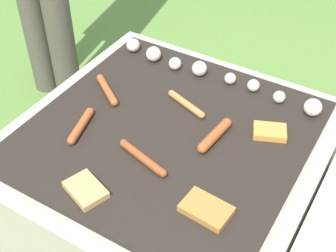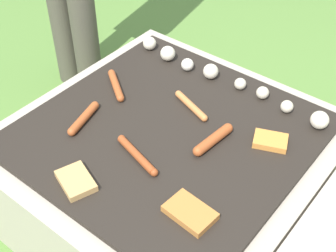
{
  "view_description": "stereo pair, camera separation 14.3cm",
  "coord_description": "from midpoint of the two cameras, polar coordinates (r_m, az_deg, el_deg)",
  "views": [
    {
      "loc": [
        0.55,
        -0.92,
        1.36
      ],
      "look_at": [
        0.0,
        0.0,
        0.41
      ],
      "focal_mm": 50.0,
      "sensor_mm": 36.0,
      "label": 1
    },
    {
      "loc": [
        0.67,
        -0.84,
        1.36
      ],
      "look_at": [
        0.0,
        0.0,
        0.41
      ],
      "focal_mm": 50.0,
      "sensor_mm": 36.0,
      "label": 2
    }
  ],
  "objects": [
    {
      "name": "sausage_front_center",
      "position": [
        1.48,
        -13.31,
        -0.08
      ],
      "size": [
        0.06,
        0.16,
        0.03
      ],
      "color": "#A34C23",
      "rests_on": "grill"
    },
    {
      "name": "bread_slice_left",
      "position": [
        1.22,
        1.32,
        -10.28
      ],
      "size": [
        0.13,
        0.09,
        0.02
      ],
      "color": "#B27033",
      "rests_on": "grill"
    },
    {
      "name": "mushroom_row",
      "position": [
        1.65,
        2.82,
        6.38
      ],
      "size": [
        0.76,
        0.07,
        0.06
      ],
      "color": "beige",
      "rests_on": "grill"
    },
    {
      "name": "bread_slice_right",
      "position": [
        1.3,
        -13.17,
        -7.73
      ],
      "size": [
        0.14,
        0.11,
        0.02
      ],
      "color": "tan",
      "rests_on": "grill"
    },
    {
      "name": "sausage_mid_right",
      "position": [
        1.53,
        -0.44,
        2.61
      ],
      "size": [
        0.16,
        0.07,
        0.02
      ],
      "color": "#C6753D",
      "rests_on": "grill"
    },
    {
      "name": "grill",
      "position": [
        1.59,
        -2.6,
        -5.95
      ],
      "size": [
        0.93,
        0.93,
        0.39
      ],
      "color": "#A89E8C",
      "rests_on": "ground_plane"
    },
    {
      "name": "bread_slice_center",
      "position": [
        1.45,
        9.56,
        -0.81
      ],
      "size": [
        0.12,
        0.1,
        0.02
      ],
      "color": "#D18438",
      "rests_on": "grill"
    },
    {
      "name": "sausage_back_left",
      "position": [
        1.41,
        2.86,
        -1.26
      ],
      "size": [
        0.04,
        0.17,
        0.03
      ],
      "color": "#A34C23",
      "rests_on": "grill"
    },
    {
      "name": "sausage_back_right",
      "position": [
        1.61,
        -9.98,
        4.28
      ],
      "size": [
        0.15,
        0.11,
        0.03
      ],
      "color": "#A34C23",
      "rests_on": "grill"
    },
    {
      "name": "sausage_front_right",
      "position": [
        1.35,
        -6.14,
        -3.99
      ],
      "size": [
        0.19,
        0.07,
        0.02
      ],
      "color": "#93421E",
      "rests_on": "grill"
    },
    {
      "name": "ground_plane",
      "position": [
        1.73,
        -2.41,
        -10.24
      ],
      "size": [
        14.0,
        14.0,
        0.0
      ],
      "primitive_type": "plane",
      "color": "#567F38"
    }
  ]
}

